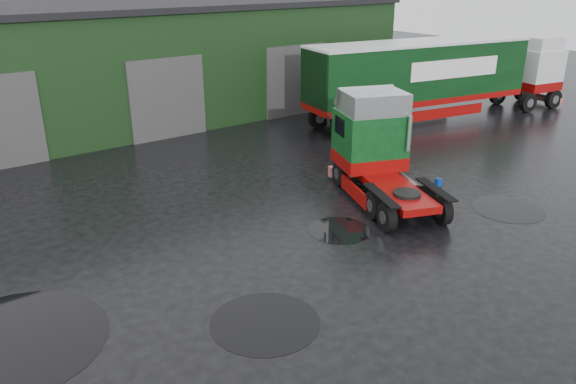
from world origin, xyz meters
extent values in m
plane|color=black|center=(0.00, 0.00, 0.00)|extent=(100.00, 100.00, 0.00)
cube|color=black|center=(2.00, 20.00, 3.00)|extent=(32.00, 12.00, 6.00)
cube|color=black|center=(2.00, 20.00, 6.15)|extent=(32.40, 12.40, 0.30)
cylinder|color=#072FA4|center=(7.48, 1.36, 0.14)|extent=(0.38, 0.38, 0.28)
cylinder|color=black|center=(-3.36, -2.12, 0.00)|extent=(2.71, 2.71, 0.01)
cylinder|color=black|center=(1.57, 0.66, 0.00)|extent=(2.12, 2.12, 0.01)
cylinder|color=black|center=(-8.54, 0.80, 0.00)|extent=(4.48, 4.48, 0.01)
cylinder|color=black|center=(7.58, -1.70, 0.00)|extent=(2.54, 2.54, 0.01)
camera|label=1|loc=(-9.86, -11.65, 8.06)|focal=35.00mm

